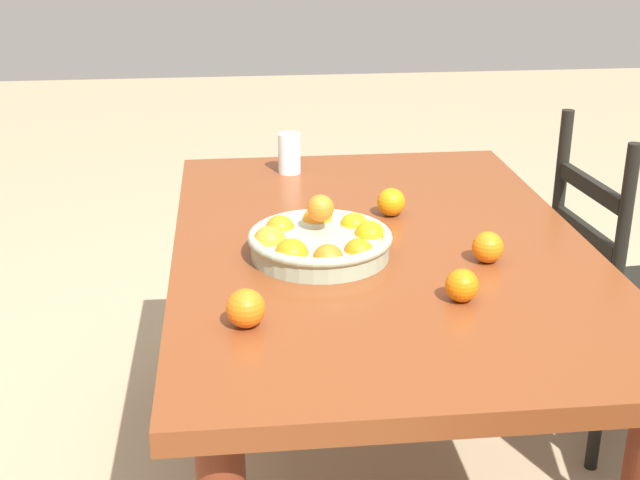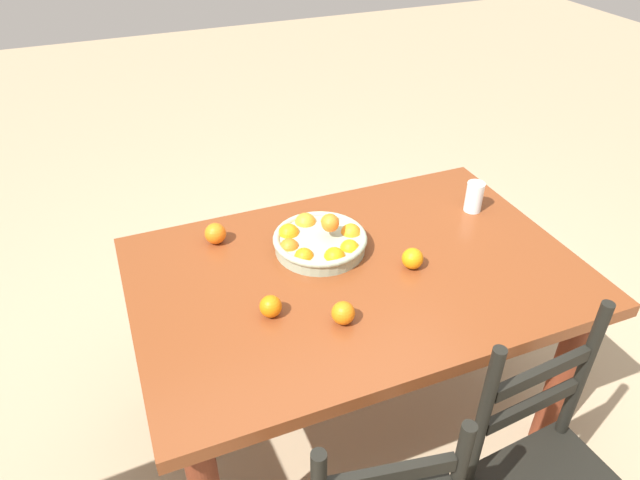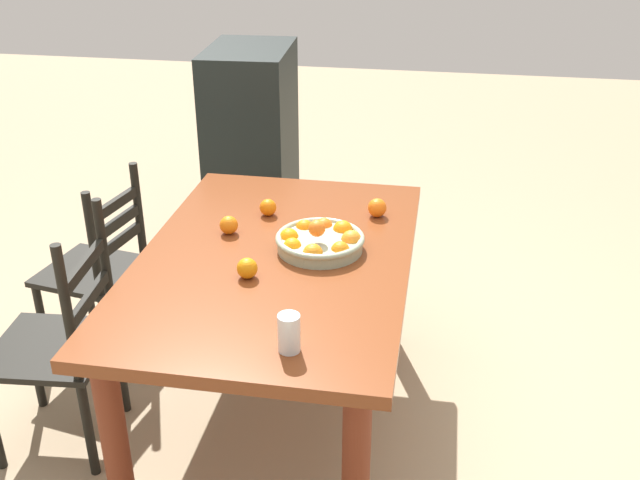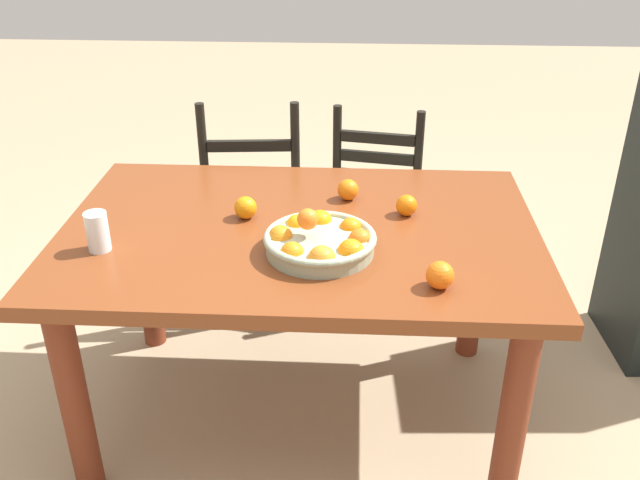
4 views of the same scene
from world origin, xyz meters
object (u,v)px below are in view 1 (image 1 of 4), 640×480
Objects in this scene: orange_loose_0 at (462,285)px; orange_loose_2 at (391,202)px; chair_by_cabinet at (622,298)px; drinking_glass at (289,153)px; dining_table at (380,284)px; fruit_bowl at (319,241)px; orange_loose_3 at (488,247)px; orange_loose_1 at (246,308)px.

orange_loose_2 is at bearing -174.53° from orange_loose_0.
chair_by_cabinet is 7.99× the size of drinking_glass.
chair_by_cabinet reaches higher than dining_table.
fruit_bowl reaches higher than orange_loose_0.
drinking_glass is (-0.58, -0.18, 0.17)m from dining_table.
chair_by_cabinet reaches higher than fruit_bowl.
orange_loose_3 is (-0.19, 0.11, 0.00)m from orange_loose_0.
drinking_glass is (-0.32, -0.95, 0.38)m from chair_by_cabinet.
chair_by_cabinet is 0.80m from orange_loose_2.
orange_loose_1 reaches higher than orange_loose_2.
chair_by_cabinet is at bearing 71.32° from drinking_glass.
fruit_bowl is (0.07, -0.16, 0.15)m from dining_table.
orange_loose_2 is 1.02× the size of orange_loose_3.
drinking_glass is at bearing -178.26° from fruit_bowl.
orange_loose_3 is at bearing 55.56° from dining_table.
chair_by_cabinet reaches higher than orange_loose_3.
chair_by_cabinet is 13.36× the size of orange_loose_3.
orange_loose_3 is (0.07, 0.38, -0.00)m from fruit_bowl.
orange_loose_1 is at bearing -9.13° from drinking_glass.
chair_by_cabinet is 13.86× the size of orange_loose_0.
orange_loose_2 is at bearing 30.24° from drinking_glass.
chair_by_cabinet is at bearing 126.74° from orange_loose_3.
orange_loose_1 is 1.00m from drinking_glass.
fruit_bowl is 4.81× the size of orange_loose_0.
fruit_bowl is at bearing 151.79° from orange_loose_1.
fruit_bowl is 0.38m from orange_loose_1.
dining_table is 0.30m from orange_loose_3.
orange_loose_3 is at bearing 114.97° from orange_loose_1.
fruit_bowl is 0.66m from drinking_glass.
drinking_glass is at bearing -162.99° from dining_table.
chair_by_cabinet is at bearing 132.38° from orange_loose_0.
orange_loose_0 is (0.27, 0.26, -0.00)m from fruit_bowl.
chair_by_cabinet reaches higher than orange_loose_2.
orange_loose_0 reaches higher than dining_table.
dining_table is 0.63m from drinking_glass.
drinking_glass is at bearing 66.46° from chair_by_cabinet.
orange_loose_1 is (0.41, -0.34, 0.15)m from dining_table.
orange_loose_3 is (0.41, -0.55, 0.35)m from chair_by_cabinet.
drinking_glass is (-0.66, -0.02, 0.02)m from fruit_bowl.
dining_table is at bearing -162.65° from orange_loose_0.
drinking_glass reaches higher than orange_loose_0.
orange_loose_2 reaches higher than dining_table.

